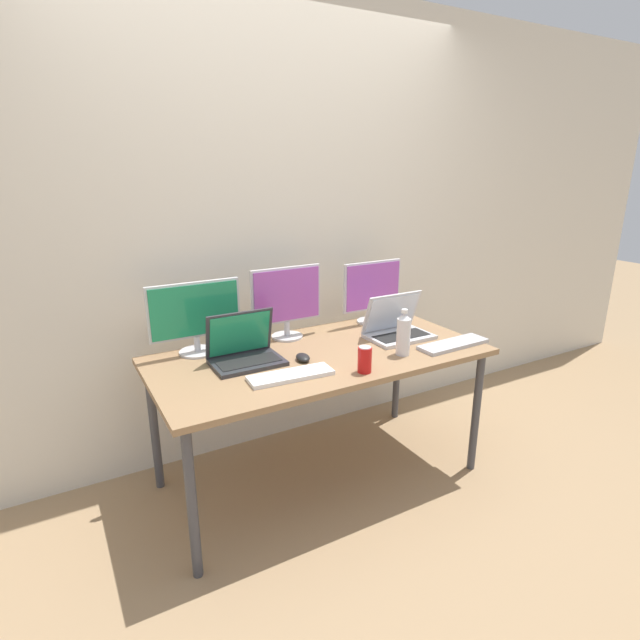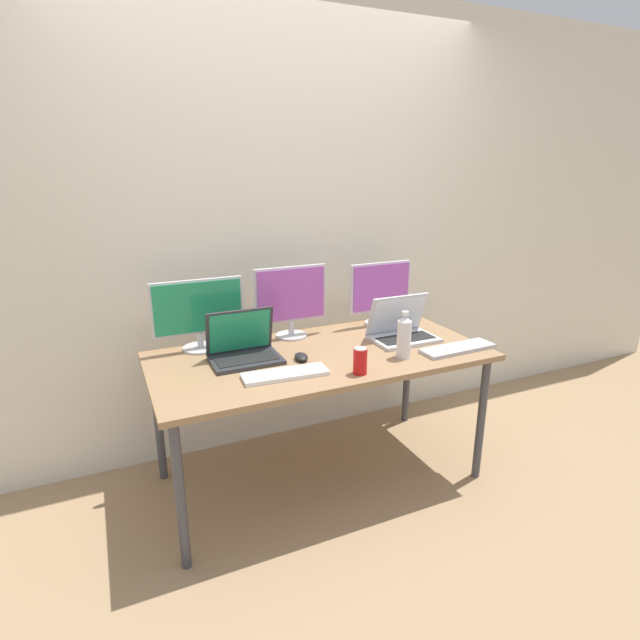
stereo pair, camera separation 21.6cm
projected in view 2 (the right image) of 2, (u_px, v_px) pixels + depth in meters
ground_plane at (320, 476)px, 2.80m from camera, size 16.00×16.00×0.00m
wall_back at (278, 231)px, 2.92m from camera, size 7.00×0.08×2.60m
work_desk at (320, 363)px, 2.59m from camera, size 1.72×0.83×0.74m
monitor_left at (198, 312)px, 2.57m from camera, size 0.47×0.19×0.37m
monitor_center at (291, 299)px, 2.76m from camera, size 0.41×0.18×0.40m
monitor_right at (380, 291)px, 2.99m from camera, size 0.40×0.17×0.38m
laptop_silver at (244, 349)px, 2.48m from camera, size 0.34×0.24×0.25m
laptop_secondary at (401, 329)px, 2.77m from camera, size 0.36×0.24×0.25m
keyboard_main at (285, 374)px, 2.29m from camera, size 0.40×0.15×0.02m
keyboard_aux at (458, 348)px, 2.61m from camera, size 0.42×0.14×0.02m
mouse_by_keyboard at (301, 357)px, 2.48m from camera, size 0.08×0.11×0.03m
water_bottle at (404, 337)px, 2.49m from camera, size 0.07×0.07×0.24m
soda_can_near_keyboard at (360, 361)px, 2.31m from camera, size 0.07×0.07×0.13m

